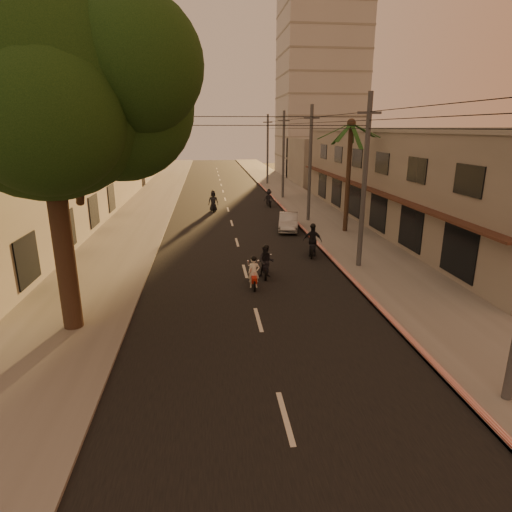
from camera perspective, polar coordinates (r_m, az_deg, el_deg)
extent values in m
plane|color=#383023|center=(15.31, 1.21, -11.68)|extent=(160.00, 160.00, 0.00)
cube|color=black|center=(34.18, -3.25, 4.39)|extent=(10.00, 140.00, 0.02)
cube|color=slate|center=(35.37, 9.01, 4.72)|extent=(5.00, 140.00, 0.12)
cube|color=slate|center=(34.59, -15.79, 4.02)|extent=(5.00, 140.00, 0.12)
cube|color=red|center=(30.05, 7.07, 2.75)|extent=(0.20, 60.00, 0.20)
cube|color=gray|center=(35.32, 20.50, 9.52)|extent=(8.00, 34.00, 7.00)
cube|color=gray|center=(35.12, 21.13, 15.42)|extent=(8.20, 34.20, 0.30)
cube|color=#47281C|center=(33.66, 13.80, 9.09)|extent=(0.80, 34.00, 0.12)
cube|color=gray|center=(30.31, -30.18, 5.37)|extent=(8.00, 24.00, 5.00)
cube|color=gray|center=(30.01, -30.91, 10.23)|extent=(8.20, 24.20, 0.20)
cube|color=#B7B5B2|center=(71.92, 8.54, 21.89)|extent=(12.00, 12.00, 28.00)
cylinder|color=black|center=(16.75, -24.19, 0.40)|extent=(0.70, 0.70, 6.00)
cylinder|color=black|center=(16.39, -22.33, 11.01)|extent=(1.22, 2.17, 3.04)
cylinder|color=black|center=(16.15, -27.93, 10.98)|extent=(1.31, 1.49, 2.73)
sphere|color=black|center=(16.24, -26.61, 19.36)|extent=(7.20, 7.20, 7.20)
sphere|color=black|center=(16.63, -17.68, 18.45)|extent=(5.20, 5.20, 5.20)
sphere|color=black|center=(14.30, -26.23, 16.36)|extent=(4.60, 4.60, 4.60)
sphere|color=black|center=(15.13, -16.00, 23.41)|extent=(4.40, 4.40, 4.40)
sphere|color=black|center=(18.33, -20.61, 23.00)|extent=(4.40, 4.40, 4.40)
cylinder|color=black|center=(31.15, 12.16, 9.92)|extent=(0.32, 0.32, 7.60)
sphere|color=black|center=(30.95, 12.61, 16.91)|extent=(0.60, 0.60, 0.60)
cylinder|color=#38383A|center=(22.98, 14.24, 9.25)|extent=(0.26, 0.26, 9.00)
cube|color=#38383A|center=(22.82, 14.89, 17.98)|extent=(1.20, 0.12, 0.12)
cylinder|color=#38383A|center=(34.41, 7.21, 11.94)|extent=(0.26, 0.26, 9.00)
cube|color=#38383A|center=(34.31, 7.43, 17.77)|extent=(1.20, 0.12, 0.12)
cylinder|color=#38383A|center=(46.14, 3.67, 13.21)|extent=(0.26, 0.26, 9.00)
cube|color=#38383A|center=(46.06, 3.75, 17.56)|extent=(1.20, 0.12, 0.12)
cylinder|color=#38383A|center=(57.97, 1.55, 13.94)|extent=(0.26, 0.26, 9.00)
cube|color=#38383A|center=(57.91, 1.58, 17.41)|extent=(1.20, 0.12, 0.12)
cube|color=gray|center=(60.61, 8.91, 12.46)|extent=(8.00, 14.00, 6.00)
cube|color=gray|center=(49.15, -21.07, 9.67)|extent=(8.00, 14.00, 4.40)
cube|color=gray|center=(66.58, -17.42, 12.71)|extent=(8.00, 14.00, 7.00)
cylinder|color=black|center=(20.88, -0.39, -2.98)|extent=(0.11, 0.50, 0.50)
cylinder|color=black|center=(19.84, -0.20, -4.06)|extent=(0.11, 0.50, 0.50)
cube|color=#B11C0D|center=(20.21, -0.28, -2.93)|extent=(0.29, 0.99, 0.27)
cube|color=#B11C0D|center=(20.59, -0.36, -2.16)|extent=(0.27, 0.10, 0.53)
cylinder|color=silver|center=(20.59, -0.38, -1.25)|extent=(0.49, 0.06, 0.04)
imported|color=silver|center=(20.13, -0.29, -2.24)|extent=(0.58, 0.41, 1.50)
sphere|color=black|center=(19.91, -0.29, -0.34)|extent=(0.27, 0.27, 0.27)
sphere|color=silver|center=(20.49, -1.08, -0.69)|extent=(0.11, 0.11, 0.11)
sphere|color=silver|center=(20.52, 0.32, -0.66)|extent=(0.11, 0.11, 0.11)
cylinder|color=black|center=(22.37, 1.41, -1.56)|extent=(0.19, 0.55, 0.54)
cylinder|color=black|center=(21.22, 1.30, -2.59)|extent=(0.19, 0.55, 0.54)
cube|color=black|center=(21.64, 1.36, -1.47)|extent=(0.45, 1.10, 0.29)
cube|color=black|center=(22.06, 1.40, -0.72)|extent=(0.30, 0.14, 0.58)
cylinder|color=silver|center=(22.07, 1.41, 0.21)|extent=(0.53, 0.13, 0.04)
imported|color=black|center=(21.56, 1.36, -0.76)|extent=(1.00, 0.88, 1.63)
sphere|color=black|center=(21.34, 1.37, 1.20)|extent=(0.29, 0.29, 0.29)
cylinder|color=black|center=(26.24, 7.52, 1.15)|extent=(0.27, 0.63, 0.62)
cylinder|color=black|center=(24.91, 7.44, 0.31)|extent=(0.27, 0.63, 0.62)
cube|color=black|center=(25.42, 7.50, 1.34)|extent=(0.62, 1.25, 0.33)
cube|color=black|center=(25.91, 7.55, 2.01)|extent=(0.35, 0.19, 0.66)
cylinder|color=silver|center=(25.94, 7.59, 2.91)|extent=(0.60, 0.20, 0.04)
imported|color=black|center=(25.33, 7.53, 2.03)|extent=(1.32, 1.00, 1.86)
sphere|color=black|center=(25.13, 7.60, 3.97)|extent=(0.33, 0.33, 0.33)
cylinder|color=black|center=(39.98, -5.70, 6.57)|extent=(0.12, 0.61, 0.60)
cylinder|color=black|center=(38.65, -5.69, 6.22)|extent=(0.12, 0.61, 0.60)
cube|color=black|center=(39.18, -5.71, 6.79)|extent=(0.32, 1.19, 0.32)
cube|color=black|center=(39.69, -5.72, 7.15)|extent=(0.33, 0.11, 0.65)
cylinder|color=silver|center=(39.75, -5.74, 7.72)|extent=(0.59, 0.05, 0.04)
imported|color=black|center=(39.13, -5.72, 7.24)|extent=(0.90, 0.60, 1.81)
sphere|color=black|center=(39.00, -5.76, 8.48)|extent=(0.32, 0.32, 0.32)
cylinder|color=black|center=(42.17, 1.53, 7.13)|extent=(0.14, 0.55, 0.54)
cylinder|color=black|center=(41.01, 1.88, 6.85)|extent=(0.14, 0.55, 0.54)
cube|color=black|center=(41.48, 1.73, 7.33)|extent=(0.35, 1.08, 0.29)
cube|color=black|center=(41.92, 1.59, 7.63)|extent=(0.30, 0.12, 0.58)
cylinder|color=silver|center=(41.98, 1.56, 8.11)|extent=(0.53, 0.08, 0.04)
imported|color=black|center=(41.43, 1.73, 7.71)|extent=(1.14, 0.75, 1.62)
sphere|color=black|center=(41.32, 1.74, 8.75)|extent=(0.29, 0.29, 0.29)
imported|color=#9EA0A6|center=(31.77, 4.36, 4.59)|extent=(2.87, 4.42, 1.28)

